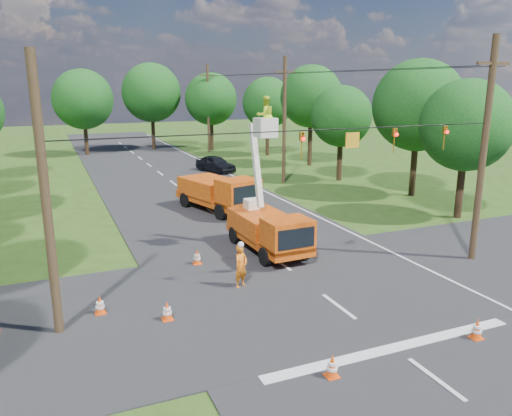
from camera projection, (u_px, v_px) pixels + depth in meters
name	position (u px, v px, depth m)	size (l,w,h in m)	color
ground	(190.00, 196.00, 36.14)	(140.00, 140.00, 0.00)	#2B4615
road_main	(190.00, 196.00, 36.14)	(12.00, 100.00, 0.06)	black
road_cross	(312.00, 287.00, 20.07)	(56.00, 10.00, 0.07)	black
stop_bar	(394.00, 349.00, 15.43)	(9.00, 0.45, 0.02)	silver
edge_line	(261.00, 190.00, 38.26)	(0.12, 90.00, 0.02)	silver
bucket_truck	(269.00, 220.00, 23.89)	(2.43, 5.74, 7.42)	orange
second_truck	(219.00, 192.00, 31.61)	(4.00, 6.75, 2.38)	orange
ground_worker	(241.00, 266.00, 19.90)	(0.65, 0.42, 1.78)	orange
distant_car	(216.00, 164.00, 45.84)	(1.77, 4.39, 1.50)	black
traffic_cone_0	(332.00, 366.00, 13.87)	(0.38, 0.38, 0.71)	#E8470C
traffic_cone_1	(477.00, 329.00, 15.95)	(0.38, 0.38, 0.71)	#E8470C
traffic_cone_2	(295.00, 238.00, 25.30)	(0.38, 0.38, 0.71)	#E8470C
traffic_cone_3	(261.00, 218.00, 29.07)	(0.38, 0.38, 0.71)	#E8470C
traffic_cone_4	(167.00, 311.00, 17.20)	(0.38, 0.38, 0.71)	#E8470C
traffic_cone_5	(100.00, 305.00, 17.67)	(0.38, 0.38, 0.71)	#E8470C
traffic_cone_7	(254.00, 200.00, 33.48)	(0.38, 0.38, 0.71)	#E8470C
traffic_cone_8	(197.00, 257.00, 22.50)	(0.38, 0.38, 0.71)	#E8470C
pole_right_near	(484.00, 150.00, 22.04)	(1.80, 0.30, 10.00)	#4C3823
pole_right_mid	(284.00, 120.00, 39.89)	(1.80, 0.30, 10.00)	#4C3823
pole_right_far	(208.00, 108.00, 57.74)	(1.80, 0.30, 10.00)	#4C3823
pole_left	(46.00, 200.00, 15.37)	(0.30, 0.30, 9.00)	#4C3823
signal_span	(366.00, 139.00, 19.47)	(18.00, 0.29, 1.07)	black
tree_right_a	(467.00, 126.00, 29.18)	(5.40, 5.40, 8.28)	#382616
tree_right_b	(418.00, 106.00, 34.89)	(6.40, 6.40, 9.65)	#382616
tree_right_c	(341.00, 116.00, 40.73)	(5.00, 5.00, 7.83)	#382616
tree_right_d	(311.00, 97.00, 48.14)	(6.00, 6.00, 9.70)	#382616
tree_right_e	(268.00, 103.00, 55.11)	(5.60, 5.60, 8.63)	#382616
tree_far_a	(83.00, 99.00, 55.04)	(6.60, 6.60, 9.50)	#382616
tree_far_b	(151.00, 93.00, 59.71)	(7.00, 7.00, 10.32)	#382616
tree_far_c	(211.00, 99.00, 59.67)	(6.20, 6.20, 9.18)	#382616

